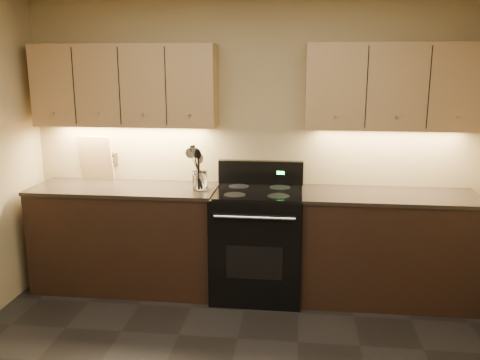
# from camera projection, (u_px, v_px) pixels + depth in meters

# --- Properties ---
(wall_back) EXTENTS (4.00, 0.04, 2.60)m
(wall_back) POSITION_uv_depth(u_px,v_px,m) (252.00, 142.00, 4.54)
(wall_back) COLOR tan
(wall_back) RESTS_ON ground
(counter_left) EXTENTS (1.62, 0.62, 0.93)m
(counter_left) POSITION_uv_depth(u_px,v_px,m) (127.00, 237.00, 4.56)
(counter_left) COLOR black
(counter_left) RESTS_ON ground
(counter_right) EXTENTS (1.46, 0.62, 0.93)m
(counter_right) POSITION_uv_depth(u_px,v_px,m) (387.00, 247.00, 4.30)
(counter_right) COLOR black
(counter_right) RESTS_ON ground
(stove) EXTENTS (0.76, 0.68, 1.14)m
(stove) POSITION_uv_depth(u_px,v_px,m) (258.00, 241.00, 4.40)
(stove) COLOR black
(stove) RESTS_ON ground
(upper_cab_left) EXTENTS (1.60, 0.30, 0.70)m
(upper_cab_left) POSITION_uv_depth(u_px,v_px,m) (125.00, 86.00, 4.41)
(upper_cab_left) COLOR tan
(upper_cab_left) RESTS_ON wall_back
(upper_cab_right) EXTENTS (1.44, 0.30, 0.70)m
(upper_cab_right) POSITION_uv_depth(u_px,v_px,m) (394.00, 87.00, 4.15)
(upper_cab_right) COLOR tan
(upper_cab_right) RESTS_ON wall_back
(outlet_plate) EXTENTS (0.08, 0.01, 0.12)m
(outlet_plate) POSITION_uv_depth(u_px,v_px,m) (113.00, 159.00, 4.72)
(outlet_plate) COLOR #B2B5BA
(outlet_plate) RESTS_ON wall_back
(utensil_crock) EXTENTS (0.15, 0.15, 0.16)m
(utensil_crock) POSITION_uv_depth(u_px,v_px,m) (200.00, 181.00, 4.35)
(utensil_crock) COLOR white
(utensil_crock) RESTS_ON counter_left
(cutting_board) EXTENTS (0.34, 0.12, 0.41)m
(cutting_board) POSITION_uv_depth(u_px,v_px,m) (96.00, 158.00, 4.70)
(cutting_board) COLOR tan
(cutting_board) RESTS_ON counter_left
(wooden_spoon) EXTENTS (0.10, 0.06, 0.29)m
(wooden_spoon) POSITION_uv_depth(u_px,v_px,m) (196.00, 171.00, 4.32)
(wooden_spoon) COLOR tan
(wooden_spoon) RESTS_ON utensil_crock
(black_spoon) EXTENTS (0.07, 0.14, 0.35)m
(black_spoon) POSITION_uv_depth(u_px,v_px,m) (199.00, 168.00, 4.33)
(black_spoon) COLOR black
(black_spoon) RESTS_ON utensil_crock
(black_turner) EXTENTS (0.18, 0.15, 0.40)m
(black_turner) POSITION_uv_depth(u_px,v_px,m) (201.00, 166.00, 4.30)
(black_turner) COLOR black
(black_turner) RESTS_ON utensil_crock
(steel_spatula) EXTENTS (0.16, 0.13, 0.38)m
(steel_spatula) POSITION_uv_depth(u_px,v_px,m) (203.00, 167.00, 4.32)
(steel_spatula) COLOR silver
(steel_spatula) RESTS_ON utensil_crock
(steel_skimmer) EXTENTS (0.21, 0.14, 0.36)m
(steel_skimmer) POSITION_uv_depth(u_px,v_px,m) (204.00, 168.00, 4.30)
(steel_skimmer) COLOR silver
(steel_skimmer) RESTS_ON utensil_crock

